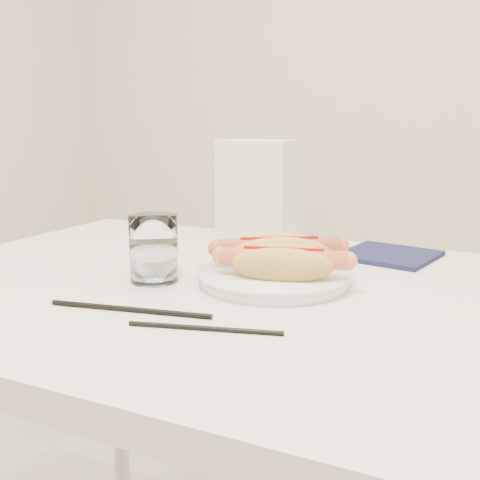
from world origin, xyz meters
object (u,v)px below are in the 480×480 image
at_px(table, 252,324).
at_px(hotdog_left, 279,252).
at_px(napkin_box, 257,190).
at_px(plate, 274,278).
at_px(water_glass, 154,248).
at_px(hotdog_right, 283,263).

xyz_separation_m(table, hotdog_left, (0.02, 0.06, 0.10)).
bearing_deg(hotdog_left, napkin_box, 89.58).
xyz_separation_m(plate, hotdog_left, (-0.00, 0.03, 0.04)).
distance_m(table, plate, 0.08).
xyz_separation_m(hotdog_left, water_glass, (-0.17, -0.09, 0.01)).
distance_m(plate, hotdog_right, 0.05).
distance_m(table, hotdog_right, 0.11).
distance_m(plate, hotdog_left, 0.05).
bearing_deg(napkin_box, water_glass, -88.73).
xyz_separation_m(plate, napkin_box, (-0.18, 0.32, 0.10)).
xyz_separation_m(table, hotdog_right, (0.05, 0.00, 0.10)).
bearing_deg(water_glass, table, 13.13).
relative_size(table, plate, 5.17).
bearing_deg(napkin_box, hotdog_right, -58.16).
height_order(hotdog_left, water_glass, water_glass).
height_order(hotdog_left, napkin_box, napkin_box).
height_order(table, hotdog_right, hotdog_right).
relative_size(plate, hotdog_right, 1.23).
xyz_separation_m(table, plate, (0.02, 0.03, 0.07)).
height_order(table, water_glass, water_glass).
distance_m(table, napkin_box, 0.42).
bearing_deg(napkin_box, hotdog_left, -57.73).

